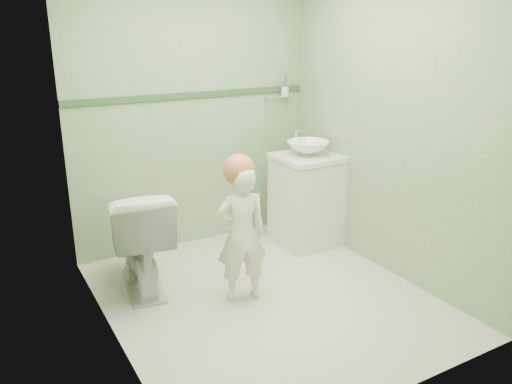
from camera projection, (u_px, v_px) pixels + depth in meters
ground at (266, 298)px, 3.83m from camera, size 2.50×2.50×0.00m
room_shell at (267, 138)px, 3.46m from camera, size 2.50×2.54×2.40m
trim_stripe at (193, 95)px, 4.43m from camera, size 2.20×0.02×0.05m
vanity at (306, 201)px, 4.68m from camera, size 0.52×0.50×0.80m
counter at (308, 157)px, 4.55m from camera, size 0.54×0.52×0.04m
basin at (308, 148)px, 4.53m from camera, size 0.37×0.37×0.13m
faucet at (296, 135)px, 4.65m from camera, size 0.03×0.13×0.18m
cup_holder at (284, 92)px, 4.81m from camera, size 0.26×0.07×0.21m
toilet at (139, 238)px, 3.87m from camera, size 0.56×0.85×0.81m
toddler at (241, 235)px, 3.67m from camera, size 0.41×0.31×1.01m
hair_cap at (239, 170)px, 3.55m from camera, size 0.22×0.22×0.22m
teal_toothbrush at (257, 192)px, 3.47m from camera, size 0.11×0.14×0.08m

